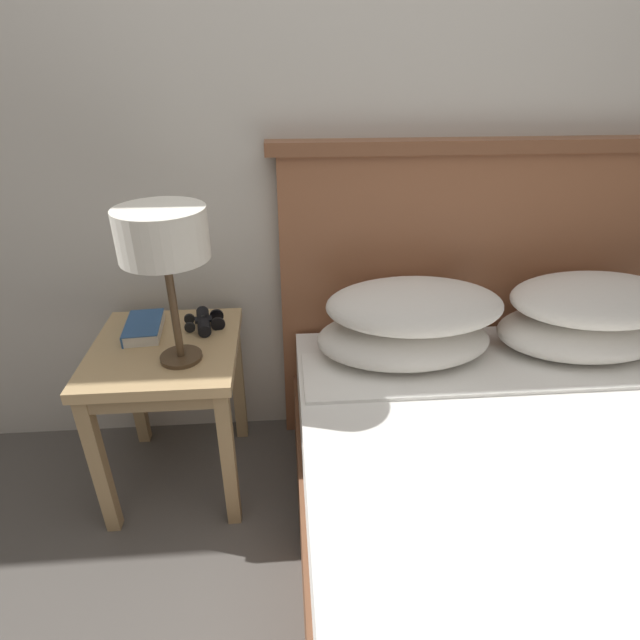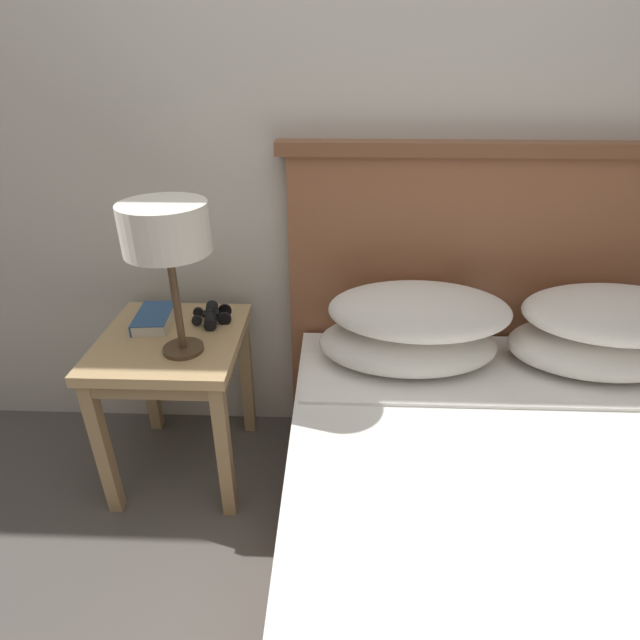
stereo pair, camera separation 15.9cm
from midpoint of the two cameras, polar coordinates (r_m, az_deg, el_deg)
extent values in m
cube|color=beige|center=(1.78, 5.39, 23.82)|extent=(8.00, 0.06, 2.60)
cube|color=tan|center=(1.76, -14.24, -2.40)|extent=(0.48, 0.51, 0.04)
cube|color=#917650|center=(1.78, -14.08, -3.59)|extent=(0.45, 0.48, 0.05)
cube|color=#A4865B|center=(1.82, -21.30, -13.68)|extent=(0.04, 0.04, 0.55)
cube|color=#A4865B|center=(1.71, -8.23, -14.84)|extent=(0.04, 0.04, 0.55)
cube|color=#A4865B|center=(2.14, -17.08, -5.95)|extent=(0.04, 0.04, 0.55)
cube|color=#A4865B|center=(2.05, -6.20, -6.42)|extent=(0.04, 0.04, 0.55)
cube|color=brown|center=(1.66, 27.54, -27.23)|extent=(1.43, 1.71, 0.28)
cube|color=white|center=(1.48, 29.74, -21.66)|extent=(1.40, 1.67, 0.20)
cube|color=white|center=(1.78, 23.53, -6.50)|extent=(1.37, 0.28, 0.01)
cube|color=brown|center=(2.02, 20.79, 0.92)|extent=(1.50, 0.06, 1.14)
cube|color=brown|center=(1.85, 24.01, 17.44)|extent=(1.57, 0.10, 0.04)
ellipsoid|color=silver|center=(1.74, 12.52, -2.73)|extent=(0.60, 0.36, 0.15)
ellipsoid|color=silver|center=(1.96, 31.28, -2.75)|extent=(0.60, 0.36, 0.15)
ellipsoid|color=silver|center=(1.68, 13.95, 1.00)|extent=(0.60, 0.36, 0.15)
ellipsoid|color=silver|center=(1.92, 32.86, 0.54)|extent=(0.60, 0.36, 0.15)
cylinder|color=#4C3823|center=(1.65, -12.72, -3.29)|extent=(0.13, 0.13, 0.01)
cylinder|color=#4C3823|center=(1.57, -13.36, 1.98)|extent=(0.02, 0.02, 0.32)
cylinder|color=silver|center=(1.49, -14.37, 10.10)|extent=(0.25, 0.25, 0.14)
cube|color=silver|center=(1.84, -16.10, 0.09)|extent=(0.13, 0.21, 0.04)
cube|color=#2D568E|center=(1.83, -16.18, 0.65)|extent=(0.13, 0.21, 0.00)
cube|color=#2D568E|center=(1.85, -17.81, 0.05)|extent=(0.02, 0.20, 0.04)
cylinder|color=black|center=(1.78, -9.92, -0.02)|extent=(0.06, 0.10, 0.04)
cylinder|color=black|center=(1.78, -8.40, 0.08)|extent=(0.05, 0.02, 0.05)
cylinder|color=black|center=(1.78, -11.45, -0.12)|extent=(0.04, 0.02, 0.04)
cylinder|color=black|center=(1.84, -9.90, 0.91)|extent=(0.06, 0.10, 0.04)
cylinder|color=black|center=(1.83, -8.42, 1.01)|extent=(0.05, 0.02, 0.05)
cylinder|color=black|center=(1.84, -11.37, 0.82)|extent=(0.04, 0.02, 0.04)
cube|color=black|center=(1.80, -9.93, 0.67)|extent=(0.06, 0.05, 0.01)
cylinder|color=black|center=(1.80, -9.94, 0.79)|extent=(0.02, 0.01, 0.02)
camera|label=1|loc=(0.08, -87.14, 1.53)|focal=28.00mm
camera|label=2|loc=(0.08, 92.86, -1.53)|focal=28.00mm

